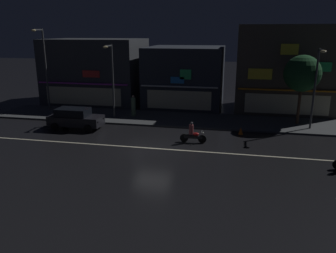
{
  "coord_description": "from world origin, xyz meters",
  "views": [
    {
      "loc": [
        5.33,
        -20.76,
        7.63
      ],
      "look_at": [
        0.53,
        2.7,
        0.82
      ],
      "focal_mm": 35.75,
      "sensor_mm": 36.0,
      "label": 1
    }
  ],
  "objects": [
    {
      "name": "traffic_cone",
      "position": [
        5.89,
        4.53,
        0.28
      ],
      "size": [
        0.36,
        0.36,
        0.55
      ],
      "primitive_type": "cone",
      "color": "orange",
      "rests_on": "ground"
    },
    {
      "name": "streetlamp_east",
      "position": [
        11.35,
        6.63,
        3.91
      ],
      "size": [
        0.44,
        1.64,
        6.3
      ],
      "color": "#47494C",
      "rests_on": "sidewalk_far"
    },
    {
      "name": "storefront_center_block",
      "position": [
        0.0,
        14.57,
        3.06
      ],
      "size": [
        7.8,
        8.44,
        6.13
      ],
      "color": "#2D333D",
      "rests_on": "ground"
    },
    {
      "name": "storefront_right_block",
      "position": [
        -9.89,
        14.16,
        3.44
      ],
      "size": [
        10.09,
        7.62,
        6.89
      ],
      "color": "#383A3F",
      "rests_on": "ground"
    },
    {
      "name": "motorcycle_opposite_lane",
      "position": [
        2.49,
        1.82,
        0.63
      ],
      "size": [
        1.9,
        0.6,
        1.52
      ],
      "rotation": [
        0.0,
        0.0,
        0.1
      ],
      "color": "black",
      "rests_on": "ground"
    },
    {
      "name": "ground_plane",
      "position": [
        0.0,
        0.0,
        0.0
      ],
      "size": [
        140.0,
        140.0,
        0.0
      ],
      "primitive_type": "plane",
      "color": "black"
    },
    {
      "name": "pedestrian_on_sidewalk",
      "position": [
        -3.78,
        7.94,
        1.03
      ],
      "size": [
        0.42,
        0.42,
        1.94
      ],
      "rotation": [
        0.0,
        0.0,
        1.16
      ],
      "color": "#4C664C",
      "rests_on": "sidewalk_far"
    },
    {
      "name": "street_tree",
      "position": [
        10.57,
        8.19,
        4.35
      ],
      "size": [
        2.98,
        2.98,
        5.72
      ],
      "color": "#473323",
      "rests_on": "sidewalk_far"
    },
    {
      "name": "streetlamp_mid",
      "position": [
        -5.39,
        7.0,
        3.99
      ],
      "size": [
        0.44,
        1.64,
        6.45
      ],
      "color": "#47494C",
      "rests_on": "sidewalk_far"
    },
    {
      "name": "lane_divider_stripe",
      "position": [
        0.0,
        0.0,
        0.01
      ],
      "size": [
        31.31,
        0.16,
        0.01
      ],
      "primitive_type": "cube",
      "color": "beige",
      "rests_on": "ground"
    },
    {
      "name": "storefront_left_block",
      "position": [
        9.89,
        13.62,
        4.13
      ],
      "size": [
        9.19,
        6.53,
        8.26
      ],
      "color": "#4C443A",
      "rests_on": "ground"
    },
    {
      "name": "sidewalk_far",
      "position": [
        0.0,
        7.85,
        0.07
      ],
      "size": [
        32.95,
        5.16,
        0.14
      ],
      "primitive_type": "cube",
      "color": "#424447",
      "rests_on": "ground"
    },
    {
      "name": "streetlamp_west",
      "position": [
        -12.73,
        8.53,
        4.68
      ],
      "size": [
        0.44,
        1.64,
        7.77
      ],
      "color": "#47494C",
      "rests_on": "sidewalk_far"
    },
    {
      "name": "parked_car_near_kerb",
      "position": [
        -7.34,
        3.48,
        0.87
      ],
      "size": [
        4.3,
        1.98,
        1.67
      ],
      "color": "black",
      "rests_on": "ground"
    }
  ]
}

